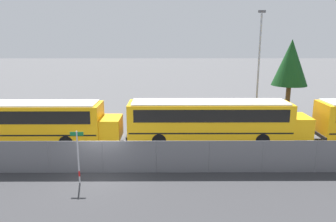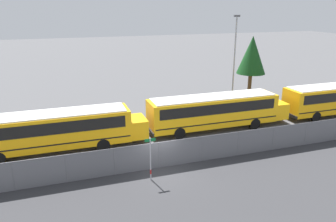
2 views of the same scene
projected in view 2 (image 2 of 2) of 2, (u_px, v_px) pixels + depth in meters
The scene contains 8 objects.
ground_plane at pixel (159, 168), 22.64m from camera, with size 200.00×200.00×0.00m, color #4C4C4F.
road_strip at pixel (193, 219), 17.23m from camera, with size 101.13×12.00×0.01m.
fence at pixel (159, 155), 22.34m from camera, with size 67.20×0.07×1.92m.
school_bus_1 at pixel (55, 128), 24.70m from camera, with size 13.26×2.63×3.09m.
school_bus_2 at pixel (216, 109), 29.23m from camera, with size 13.26×2.63×3.09m.
street_sign at pixel (150, 158), 20.63m from camera, with size 0.70×0.09×2.90m.
light_pole at pixel (234, 59), 34.35m from camera, with size 0.60×0.24×9.78m.
tree_1 at pixel (252, 55), 37.76m from camera, with size 3.32×3.32×7.41m.
Camera 2 is at (-5.89, -19.46, 10.71)m, focal length 35.00 mm.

